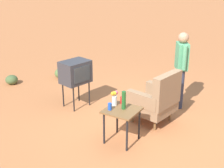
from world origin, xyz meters
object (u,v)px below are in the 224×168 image
soda_can_red (122,100)px  soda_can_blue (110,107)px  side_table (122,114)px  person_standing (181,65)px  bottle_wine_green (124,100)px  flower_vase (114,98)px  tv_on_stand (75,72)px  armchair (157,99)px

soda_can_red → soda_can_blue: bearing=-7.1°
side_table → soda_can_red: bearing=-150.2°
side_table → soda_can_red: size_ratio=5.05×
person_standing → bottle_wine_green: (1.90, -0.33, -0.16)m
bottle_wine_green → flower_vase: 0.21m
flower_vase → tv_on_stand: bearing=-116.8°
armchair → tv_on_stand: (0.18, -1.81, 0.28)m
tv_on_stand → person_standing: (-1.16, 1.92, 0.16)m
tv_on_stand → soda_can_blue: 1.68m
tv_on_stand → flower_vase: size_ratio=3.89×
side_table → soda_can_blue: size_ratio=5.05×
flower_vase → bottle_wine_green: bearing=78.9°
armchair → side_table: 0.99m
soda_can_red → person_standing: bearing=164.7°
tv_on_stand → soda_can_red: tv_on_stand is taller
tv_on_stand → bottle_wine_green: (0.74, 1.59, -0.01)m
armchair → soda_can_red: armchair is taller
side_table → person_standing: bearing=170.1°
armchair → soda_can_red: 0.83m
side_table → tv_on_stand: size_ratio=0.60×
side_table → flower_vase: bearing=-111.5°
armchair → person_standing: (-0.97, 0.12, 0.44)m
tv_on_stand → bottle_wine_green: size_ratio=3.22×
armchair → soda_can_blue: 1.16m
tv_on_stand → bottle_wine_green: bearing=65.1°
tv_on_stand → flower_vase: (0.70, 1.39, -0.02)m
person_standing → soda_can_red: bearing=-15.3°
armchair → flower_vase: armchair is taller
soda_can_blue → flower_vase: (-0.20, -0.03, 0.09)m
soda_can_red → side_table: bearing=29.8°
soda_can_blue → soda_can_red: size_ratio=1.00×
person_standing → tv_on_stand: bearing=-59.0°
side_table → soda_can_blue: bearing=-55.2°
armchair → soda_can_red: bearing=-25.6°
armchair → bottle_wine_green: (0.92, -0.21, 0.28)m
armchair → soda_can_red: (0.74, -0.35, 0.18)m
soda_can_blue → flower_vase: flower_vase is taller
armchair → side_table: size_ratio=1.72×
armchair → soda_can_blue: (1.08, -0.39, 0.18)m
person_standing → soda_can_blue: bearing=-14.0°
armchair → person_standing: person_standing is taller
armchair → soda_can_blue: armchair is taller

